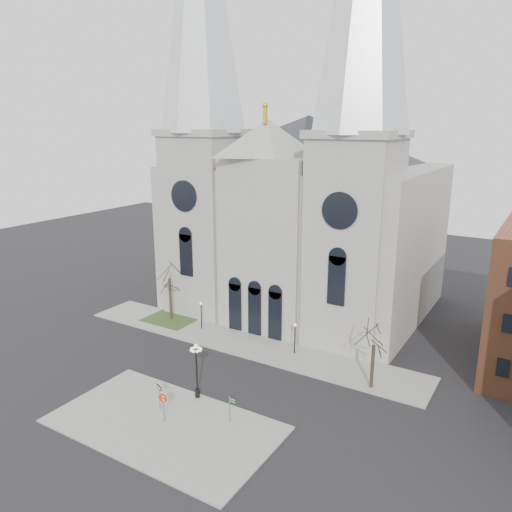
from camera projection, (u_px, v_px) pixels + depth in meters
The scene contains 13 objects.
ground at pixel (177, 387), 44.91m from camera, with size 160.00×160.00×0.00m, color black.
sidewalk_near at pixel (164, 424), 39.26m from camera, with size 18.00×10.00×0.14m, color gray.
sidewalk_far at pixel (243, 342), 53.96m from camera, with size 40.00×6.00×0.14m, color gray.
grass_patch at pixel (171, 319), 60.34m from camera, with size 6.00×5.00×0.18m, color #2C481F.
cathedral at pixel (296, 163), 59.01m from camera, with size 33.00×26.66×54.00m.
tree_left at pixel (169, 276), 58.93m from camera, with size 3.20×3.20×7.50m.
tree_right at pixel (374, 342), 43.60m from camera, with size 3.20×3.20×6.00m.
ped_lamp_left at pixel (201, 311), 56.82m from camera, with size 0.32×0.32×3.26m.
ped_lamp_right at pixel (295, 333), 50.76m from camera, with size 0.32×0.32×3.26m.
stop_sign at pixel (163, 401), 39.04m from camera, with size 0.91×0.24×2.57m.
globe_lamp at pixel (196, 364), 42.26m from camera, with size 1.18×1.18×4.95m.
one_way_sign at pixel (159, 392), 40.84m from camera, with size 0.97×0.39×2.32m.
street_name_sign at pixel (230, 407), 39.16m from camera, with size 0.71×0.10×2.22m.
Camera 1 is at (27.22, -30.67, 22.97)m, focal length 35.00 mm.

